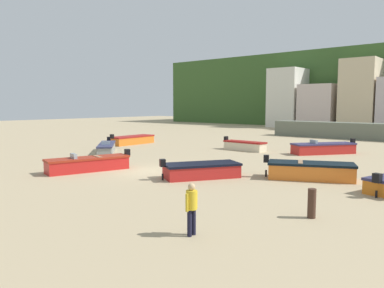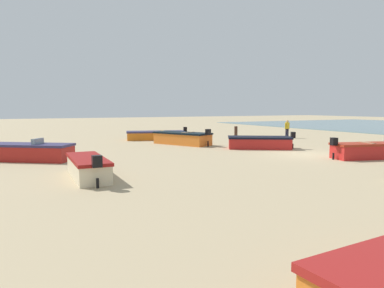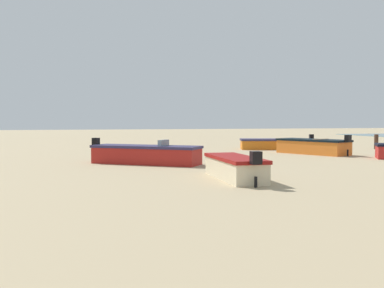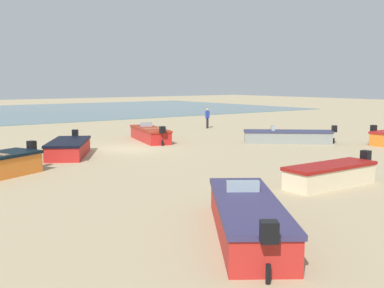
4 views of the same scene
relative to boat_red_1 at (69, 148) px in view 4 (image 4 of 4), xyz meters
The scene contains 7 objects.
ground_plane 3.69m from the boat_red_1, behind, with size 160.00×160.00×0.00m, color tan.
boat_red_1 is the anchor object (origin of this frame).
boat_grey_2 13.02m from the boat_red_1, 165.83° to the left, with size 4.76×4.36×1.10m.
boat_cream_3 13.02m from the boat_red_1, 112.19° to the left, with size 4.11×1.34×1.12m.
boat_red_6 14.27m from the boat_red_1, 85.11° to the left, with size 4.23×5.11×1.19m.
boat_red_7 7.05m from the boat_red_1, 156.76° to the right, with size 2.61×5.20×1.15m.
beach_walker_distant 16.01m from the boat_red_1, 154.36° to the right, with size 0.48×0.48×1.62m.
Camera 4 is at (12.39, 22.58, 3.69)m, focal length 43.30 mm.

